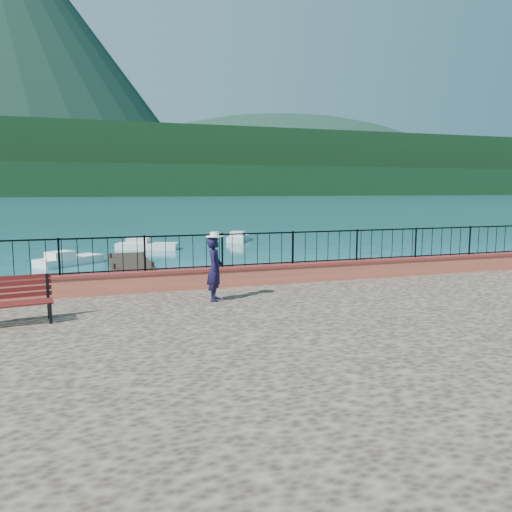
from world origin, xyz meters
TOP-DOWN VIEW (x-y plane):
  - ground at (0.00, 0.00)m, footprint 2000.00×2000.00m
  - promenade at (0.00, -6.00)m, footprint 30.00×20.00m
  - parapet at (0.00, 3.70)m, footprint 28.00×0.46m
  - railing at (0.00, 3.70)m, footprint 27.00×0.05m
  - dock at (-2.00, 12.00)m, footprint 2.00×16.00m
  - far_forest at (0.00, 300.00)m, footprint 900.00×60.00m
  - foothills at (0.00, 360.00)m, footprint 900.00×120.00m
  - companion_hill at (220.00, 560.00)m, footprint 448.00×384.00m
  - park_bench at (-5.62, 1.09)m, footprint 1.87×0.83m
  - person at (-0.95, 1.99)m, footprint 0.58×0.70m
  - hat at (-0.95, 1.99)m, footprint 0.44×0.44m
  - boat_1 at (1.08, 9.32)m, footprint 3.44×1.96m
  - boat_3 at (-5.02, 18.14)m, footprint 3.60×3.24m
  - boat_4 at (-0.26, 23.88)m, footprint 4.25×2.63m
  - boat_5 at (7.20, 27.28)m, footprint 2.72×3.62m

SIDE VIEW (x-z plane):
  - ground at x=0.00m, z-range 0.00..0.00m
  - companion_hill at x=220.00m, z-range -90.00..90.00m
  - dock at x=-2.00m, z-range 0.00..0.30m
  - boat_1 at x=1.08m, z-range 0.00..0.80m
  - boat_3 at x=-5.02m, z-range 0.00..0.80m
  - boat_4 at x=-0.26m, z-range 0.00..0.80m
  - boat_5 at x=7.20m, z-range 0.00..0.80m
  - promenade at x=0.00m, z-range 0.00..1.20m
  - parapet at x=0.00m, z-range 1.20..1.78m
  - park_bench at x=-5.62m, z-range 1.00..2.00m
  - person at x=-0.95m, z-range 1.20..2.84m
  - railing at x=0.00m, z-range 1.78..2.73m
  - hat at x=-0.95m, z-range 2.84..2.96m
  - far_forest at x=0.00m, z-range 0.00..18.00m
  - foothills at x=0.00m, z-range 0.00..44.00m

